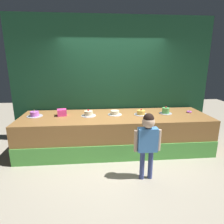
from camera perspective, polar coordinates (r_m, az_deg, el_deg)
The scene contains 11 objects.
ground_plane at distance 3.99m, azimuth 1.84°, elevation -14.54°, with size 12.00×12.00×0.00m, color #ADA38E.
stage_platform at distance 4.36m, azimuth 0.93°, elevation -6.10°, with size 4.14×1.23×0.79m.
curtain_backdrop at distance 4.80m, azimuth 0.07°, elevation 9.42°, with size 4.86×0.08×3.00m, color #19472D.
child_figure at distance 3.21m, azimuth 10.57°, elevation -7.52°, with size 0.45×0.21×1.17m.
pink_box at distance 4.36m, azimuth -14.71°, elevation -0.13°, with size 0.20×0.19×0.14m, color #F94095.
donut at distance 4.83m, azimuth 22.02°, elevation 0.06°, with size 0.12×0.12×0.03m, color #CC66D8.
cake_far_left at distance 4.50m, azimuth -22.08°, elevation -0.64°, with size 0.33×0.33×0.16m.
cake_left at distance 4.23m, azimuth -7.01°, elevation -0.50°, with size 0.32×0.32×0.15m.
cake_center at distance 4.29m, azimuth 0.85°, elevation -0.27°, with size 0.31×0.31×0.10m.
cake_right at distance 4.34m, azimuth 8.65°, elevation -0.25°, with size 0.31×0.31×0.14m.
cake_far_right at distance 4.55m, azimuth 15.70°, elevation 0.29°, with size 0.29×0.29×0.17m.
Camera 1 is at (-0.43, -3.44, 1.97)m, focal length 30.68 mm.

